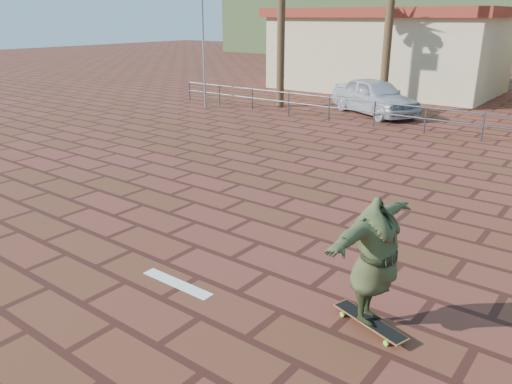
% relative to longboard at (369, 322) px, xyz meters
% --- Properties ---
extents(ground, '(120.00, 120.00, 0.00)m').
position_rel_longboard_xyz_m(ground, '(-3.70, 0.42, -0.09)').
color(ground, maroon).
rests_on(ground, ground).
extents(paint_stripe, '(1.40, 0.22, 0.01)m').
position_rel_longboard_xyz_m(paint_stripe, '(-3.00, -0.78, -0.09)').
color(paint_stripe, white).
rests_on(paint_stripe, ground).
extents(guardrail, '(24.06, 0.06, 1.00)m').
position_rel_longboard_xyz_m(guardrail, '(-3.70, 12.42, 0.58)').
color(guardrail, '#47494F').
rests_on(guardrail, ground).
extents(flagpole, '(1.30, 0.10, 8.00)m').
position_rel_longboard_xyz_m(flagpole, '(-13.57, 11.42, 4.54)').
color(flagpole, gray).
rests_on(flagpole, ground).
extents(building_west, '(12.60, 7.60, 4.50)m').
position_rel_longboard_xyz_m(building_west, '(-9.70, 22.42, 2.19)').
color(building_west, beige).
rests_on(building_west, ground).
extents(hill_back, '(35.00, 14.00, 8.00)m').
position_rel_longboard_xyz_m(hill_back, '(-25.70, 56.42, 3.91)').
color(hill_back, '#384C28').
rests_on(hill_back, ground).
extents(longboard, '(1.20, 0.60, 0.12)m').
position_rel_longboard_xyz_m(longboard, '(0.00, 0.00, 0.00)').
color(longboard, olive).
rests_on(longboard, ground).
extents(skateboarder, '(0.63, 2.24, 1.82)m').
position_rel_longboard_xyz_m(skateboarder, '(0.00, -0.00, 0.93)').
color(skateboarder, '#394123').
rests_on(skateboarder, longboard).
extents(car_silver, '(4.90, 3.82, 1.56)m').
position_rel_longboard_xyz_m(car_silver, '(-6.83, 14.85, 0.69)').
color(car_silver, '#BABCC2').
rests_on(car_silver, ground).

